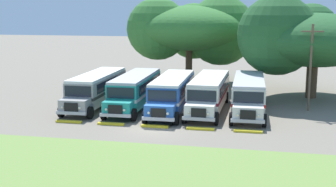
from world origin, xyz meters
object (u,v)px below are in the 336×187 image
(parked_bus_slot_4, at_px, (249,93))
(secondary_tree, at_px, (307,37))
(parked_bus_slot_2, at_px, (172,92))
(parked_bus_slot_0, at_px, (97,88))
(parked_bus_slot_1, at_px, (135,89))
(utility_pole, at_px, (311,65))
(parked_bus_slot_3, at_px, (209,92))
(broad_shade_tree, at_px, (193,29))

(parked_bus_slot_4, xyz_separation_m, secondary_tree, (5.17, 7.53, 4.21))
(parked_bus_slot_2, xyz_separation_m, parked_bus_slot_4, (6.37, 0.70, 0.00))
(parked_bus_slot_0, height_order, parked_bus_slot_1, same)
(parked_bus_slot_0, relative_size, parked_bus_slot_4, 1.00)
(parked_bus_slot_1, bearing_deg, secondary_tree, 116.55)
(parked_bus_slot_1, bearing_deg, parked_bus_slot_2, 81.26)
(utility_pole, bearing_deg, parked_bus_slot_0, -175.30)
(parked_bus_slot_2, distance_m, utility_pole, 11.72)
(parked_bus_slot_4, bearing_deg, parked_bus_slot_1, -89.51)
(parked_bus_slot_2, height_order, secondary_tree, secondary_tree)
(parked_bus_slot_2, distance_m, parked_bus_slot_4, 6.40)
(parked_bus_slot_4, bearing_deg, parked_bus_slot_2, -84.62)
(parked_bus_slot_4, distance_m, utility_pole, 5.61)
(secondary_tree, xyz_separation_m, utility_pole, (-0.22, -6.23, -1.92))
(parked_bus_slot_3, relative_size, utility_pole, 1.50)
(parked_bus_slot_3, xyz_separation_m, parked_bus_slot_4, (3.30, 0.08, 0.00))
(parked_bus_slot_0, distance_m, parked_bus_slot_2, 6.94)
(parked_bus_slot_0, distance_m, broad_shade_tree, 16.17)
(parked_bus_slot_0, bearing_deg, secondary_tree, 111.99)
(parked_bus_slot_0, xyz_separation_m, utility_pole, (18.24, 1.50, 2.30))
(parked_bus_slot_4, distance_m, secondary_tree, 10.06)
(parked_bus_slot_3, height_order, utility_pole, utility_pole)
(parked_bus_slot_4, height_order, broad_shade_tree, broad_shade_tree)
(parked_bus_slot_0, height_order, utility_pole, utility_pole)
(parked_bus_slot_4, relative_size, secondary_tree, 0.82)
(parked_bus_slot_2, relative_size, parked_bus_slot_4, 1.00)
(secondary_tree, bearing_deg, parked_bus_slot_3, -138.08)
(parked_bus_slot_1, xyz_separation_m, parked_bus_slot_2, (3.39, -0.47, 0.00))
(parked_bus_slot_3, xyz_separation_m, secondary_tree, (8.47, 7.61, 4.21))
(parked_bus_slot_1, distance_m, secondary_tree, 17.35)
(parked_bus_slot_1, relative_size, parked_bus_slot_4, 1.00)
(parked_bus_slot_1, xyz_separation_m, parked_bus_slot_4, (9.76, 0.24, 0.00))
(parked_bus_slot_2, bearing_deg, parked_bus_slot_3, 100.46)
(parked_bus_slot_2, relative_size, utility_pole, 1.50)
(utility_pole, bearing_deg, parked_bus_slot_4, -165.27)
(parked_bus_slot_1, relative_size, secondary_tree, 0.82)
(parked_bus_slot_1, distance_m, parked_bus_slot_4, 9.76)
(parked_bus_slot_1, bearing_deg, parked_bus_slot_3, 90.46)
(parked_bus_slot_0, xyz_separation_m, parked_bus_slot_3, (9.99, 0.12, 0.00))
(secondary_tree, height_order, utility_pole, secondary_tree)
(parked_bus_slot_3, distance_m, utility_pole, 8.68)
(parked_bus_slot_2, height_order, parked_bus_slot_3, same)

